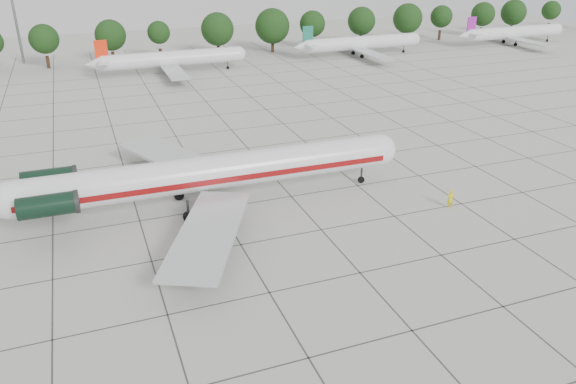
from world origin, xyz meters
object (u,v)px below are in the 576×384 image
Objects in this scene: main_airliner at (188,176)px; bg_airliner_e at (514,33)px; ground_crew at (450,199)px; bg_airliner_d at (361,43)px; bg_airliner_c at (172,59)px.

main_airliner is 1.60× the size of bg_airliner_e.
ground_crew is (25.05, -9.16, -2.76)m from main_airliner.
bg_airliner_d reaches higher than ground_crew.
bg_airliner_e is (42.93, -0.39, 0.00)m from bg_airliner_d.
main_airliner is 26.81m from ground_crew.
bg_airliner_c is 1.00× the size of bg_airliner_e.
bg_airliner_c reaches higher than ground_crew.
bg_airliner_d is 1.00× the size of bg_airliner_e.
bg_airliner_e is (86.53, 2.04, 0.00)m from bg_airliner_c.
main_airliner is 1.60× the size of bg_airliner_c.
main_airliner reaches higher than ground_crew.
ground_crew is 0.07× the size of bg_airliner_e.
bg_airliner_e is at bearing 34.39° from main_airliner.
bg_airliner_d is at bearing 51.22° from main_airliner.
main_airliner is 62.67m from bg_airliner_c.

